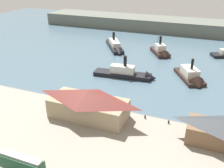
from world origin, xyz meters
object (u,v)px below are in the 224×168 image
object	(u,v)px
street_tram	(22,163)
ferry_mid_harbor	(192,77)
ferry_moored_west	(129,74)
mooring_post_east	(169,122)
ferry_approaching_west	(115,47)
mooring_post_west	(145,117)
ferry_shed_east_terminal	(88,104)
ferry_approaching_east	(161,52)

from	to	relation	value
street_tram	ferry_mid_harbor	distance (m)	69.63
ferry_moored_west	mooring_post_east	bearing A→B (deg)	-53.94
mooring_post_east	ferry_moored_west	size ratio (longest dim) A/B	0.04
ferry_approaching_west	ferry_moored_west	bearing A→B (deg)	-60.46
mooring_post_west	ferry_approaching_west	bearing A→B (deg)	118.13
ferry_shed_east_terminal	ferry_approaching_east	xyz separation A→B (m)	(6.94, 66.14, -3.77)
mooring_post_west	mooring_post_east	size ratio (longest dim) A/B	1.00
street_tram	ferry_moored_west	size ratio (longest dim) A/B	0.40
ferry_shed_east_terminal	mooring_post_west	distance (m)	16.43
mooring_post_west	ferry_approaching_east	size ratio (longest dim) A/B	0.05
ferry_approaching_east	ferry_approaching_west	xyz separation A→B (m)	(-24.51, 0.24, -0.08)
mooring_post_east	mooring_post_west	bearing A→B (deg)	178.74
street_tram	mooring_post_west	world-z (taller)	street_tram
ferry_moored_west	street_tram	bearing A→B (deg)	-93.73
street_tram	ferry_moored_west	xyz separation A→B (m)	(3.80, 58.28, -2.34)
ferry_shed_east_terminal	street_tram	xyz separation A→B (m)	(-2.88, -24.50, -1.52)
ferry_moored_west	ferry_mid_harbor	xyz separation A→B (m)	(23.47, 5.75, -0.06)
ferry_approaching_east	ferry_moored_west	bearing A→B (deg)	-100.55
mooring_post_east	ferry_approaching_east	world-z (taller)	ferry_approaching_east
mooring_post_west	ferry_moored_west	xyz separation A→B (m)	(-14.20, 28.52, -0.14)
ferry_mid_harbor	ferry_shed_east_terminal	bearing A→B (deg)	-121.67
mooring_post_east	ferry_approaching_west	xyz separation A→B (m)	(-39.35, 61.27, -0.15)
street_tram	ferry_approaching_east	bearing A→B (deg)	83.81
street_tram	ferry_approaching_west	distance (m)	92.09
ferry_moored_west	ferry_shed_east_terminal	bearing A→B (deg)	-91.55
ferry_mid_harbor	ferry_moored_west	bearing A→B (deg)	-166.24
ferry_shed_east_terminal	ferry_approaching_east	size ratio (longest dim) A/B	1.36
ferry_moored_west	ferry_mid_harbor	distance (m)	24.17
ferry_shed_east_terminal	ferry_approaching_west	world-z (taller)	ferry_shed_east_terminal
street_tram	ferry_mid_harbor	bearing A→B (deg)	66.93
mooring_post_east	ferry_moored_west	xyz separation A→B (m)	(-20.87, 28.67, -0.14)
ferry_shed_east_terminal	ferry_mid_harbor	size ratio (longest dim) A/B	1.15
ferry_shed_east_terminal	mooring_post_west	bearing A→B (deg)	19.17
mooring_post_east	ferry_mid_harbor	world-z (taller)	ferry_mid_harbor
ferry_approaching_east	ferry_mid_harbor	bearing A→B (deg)	-56.76
ferry_approaching_east	ferry_mid_harbor	world-z (taller)	ferry_approaching_east
ferry_shed_east_terminal	ferry_mid_harbor	bearing A→B (deg)	58.33
ferry_approaching_west	ferry_mid_harbor	xyz separation A→B (m)	(41.95, -26.86, -0.05)
street_tram	mooring_post_west	size ratio (longest dim) A/B	11.23
mooring_post_west	ferry_approaching_east	world-z (taller)	ferry_approaching_east
mooring_post_west	ferry_approaching_east	xyz separation A→B (m)	(-8.17, 60.88, -0.06)
ferry_shed_east_terminal	mooring_post_west	xyz separation A→B (m)	(15.12, 5.26, -3.71)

